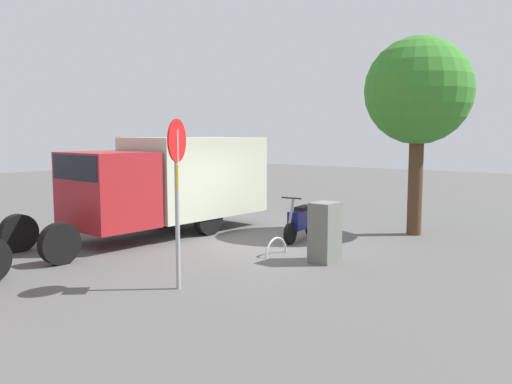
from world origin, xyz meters
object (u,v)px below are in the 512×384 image
Objects in this scene: street_tree at (418,92)px; utility_cabinet at (325,232)px; stop_sign at (177,177)px; box_truck_near at (169,180)px; bike_rack_hoop at (276,255)px; motorcycle at (302,220)px.

utility_cabinet is at bearing -4.77° from street_tree.
box_truck_near is at bearing -131.22° from stop_sign.
street_tree reaches higher than utility_cabinet.
street_tree is at bearing 175.23° from utility_cabinet.
stop_sign reaches higher than utility_cabinet.
bike_rack_hoop is at bearing 88.61° from box_truck_near.
motorcycle reaches higher than bike_rack_hoop.
box_truck_near is 1.35× the size of street_tree.
stop_sign reaches higher than motorcycle.
motorcycle is 5.39m from stop_sign.
utility_cabinet is at bearing 162.78° from stop_sign.
stop_sign is at bearing 0.74° from motorcycle.
street_tree reaches higher than box_truck_near.
street_tree is 4.12× the size of utility_cabinet.
motorcycle is at bearing 117.50° from box_truck_near.
stop_sign reaches higher than box_truck_near.
motorcycle is 2.13× the size of bike_rack_hoop.
street_tree is (-2.55, 2.07, 3.40)m from motorcycle.
box_truck_near is at bearing -72.21° from motorcycle.
utility_cabinet is (-3.39, 1.05, -1.38)m from stop_sign.
street_tree is at bearing 160.30° from bike_rack_hoop.
utility_cabinet is at bearing 90.99° from box_truck_near.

